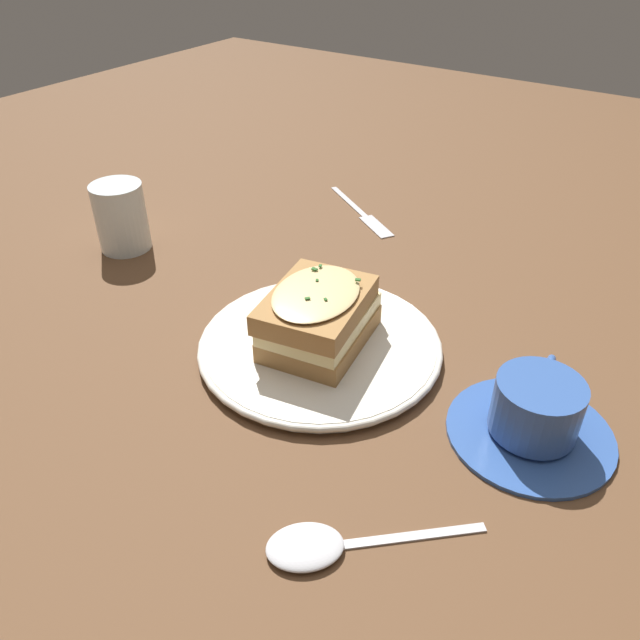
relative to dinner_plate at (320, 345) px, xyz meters
The scene contains 7 objects.
ground_plane 0.04m from the dinner_plate, 40.45° to the right, with size 2.40×2.40×0.00m, color brown.
dinner_plate is the anchor object (origin of this frame).
sandwich 0.04m from the dinner_plate, 158.62° to the left, with size 0.14×0.11×0.07m.
teacup_with_saucer 0.23m from the dinner_plate, 88.63° to the right, with size 0.15×0.15×0.06m.
water_glass 0.36m from the dinner_plate, 83.04° to the left, with size 0.07×0.07×0.09m, color silver.
fork 0.34m from the dinner_plate, 22.29° to the left, with size 0.12×0.17×0.00m.
spoon 0.25m from the dinner_plate, 146.31° to the right, with size 0.14×0.15×0.01m.
Camera 1 is at (-0.47, -0.28, 0.42)m, focal length 35.00 mm.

